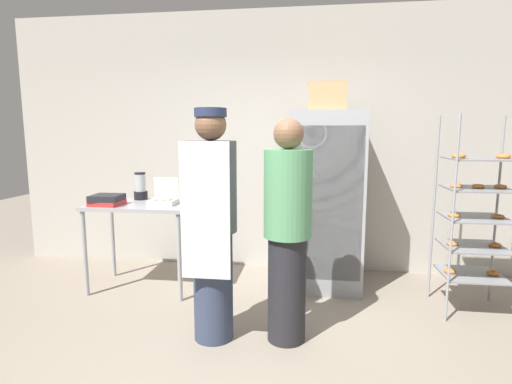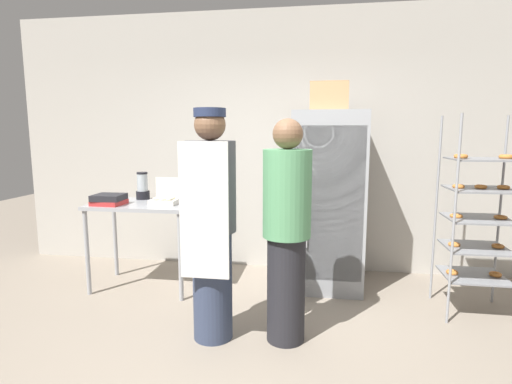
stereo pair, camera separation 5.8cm
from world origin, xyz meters
The scene contains 11 objects.
ground_plane centered at (0.00, 0.00, 0.00)m, with size 14.00×14.00×0.00m, color gray.
back_wall centered at (0.00, 2.19, 1.49)m, with size 6.40×0.12×2.98m, color #B7B2A8.
refrigerator centered at (0.57, 1.62, 0.91)m, with size 0.72×0.75×1.82m.
baking_rack centered at (1.86, 1.16, 0.87)m, with size 0.58×0.54×1.76m.
prep_counter centered at (-1.30, 1.27, 0.78)m, with size 1.04×0.64×0.90m.
donut_box centered at (-1.05, 1.24, 0.94)m, with size 0.26×0.22×0.26m.
blender_pitcher centered at (-1.40, 1.50, 1.03)m, with size 0.14×0.14×0.29m.
binder_stack centered at (-1.59, 1.13, 0.95)m, with size 0.30×0.27×0.10m.
cardboard_storage_box centered at (0.55, 1.56, 1.96)m, with size 0.37×0.34×0.28m.
person_baker centered at (-0.33, 0.36, 0.93)m, with size 0.38×0.40×1.78m.
person_customer centered at (0.24, 0.42, 0.87)m, with size 0.36×0.36×1.71m.
Camera 2 is at (0.46, -2.52, 1.60)m, focal length 28.00 mm.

